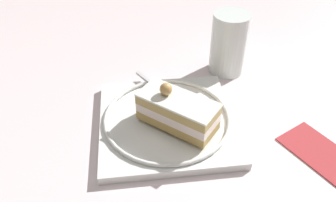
% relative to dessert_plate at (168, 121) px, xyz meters
% --- Properties ---
extents(ground_plane, '(2.40, 2.40, 0.00)m').
position_rel_dessert_plate_xyz_m(ground_plane, '(-0.01, 0.03, -0.01)').
color(ground_plane, silver).
extents(dessert_plate, '(0.22, 0.22, 0.02)m').
position_rel_dessert_plate_xyz_m(dessert_plate, '(0.00, 0.00, 0.00)').
color(dessert_plate, white).
rests_on(dessert_plate, ground_plane).
extents(cake_slice, '(0.11, 0.13, 0.07)m').
position_rel_dessert_plate_xyz_m(cake_slice, '(-0.02, -0.01, 0.03)').
color(cake_slice, tan).
rests_on(cake_slice, dessert_plate).
extents(fork, '(0.10, 0.07, 0.00)m').
position_rel_dessert_plate_xyz_m(fork, '(0.07, 0.01, 0.01)').
color(fork, silver).
rests_on(fork, dessert_plate).
extents(drink_glass_near, '(0.07, 0.07, 0.12)m').
position_rel_dessert_plate_xyz_m(drink_glass_near, '(0.15, -0.12, 0.04)').
color(drink_glass_near, white).
rests_on(drink_glass_near, ground_plane).
extents(folded_napkin, '(0.14, 0.12, 0.00)m').
position_rel_dessert_plate_xyz_m(folded_napkin, '(-0.08, -0.22, -0.01)').
color(folded_napkin, '#B3353A').
rests_on(folded_napkin, ground_plane).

